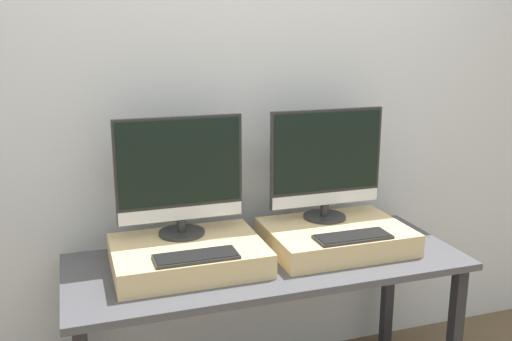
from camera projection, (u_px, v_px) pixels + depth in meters
name	position (u px, v px, depth m)	size (l,w,h in m)	color
wall_back	(239.00, 110.00, 2.66)	(8.00, 0.04, 2.60)	silver
workbench	(267.00, 275.00, 2.45)	(1.68, 0.67, 0.72)	#47474C
wooden_riser_left	(188.00, 255.00, 2.34)	(0.61, 0.46, 0.10)	#D6B77F
monitor_left	(180.00, 174.00, 2.37)	(0.53, 0.20, 0.51)	#282828
keyboard_left	(196.00, 256.00, 2.18)	(0.32, 0.13, 0.01)	#2D2D2D
wooden_riser_right	(336.00, 237.00, 2.54)	(0.61, 0.46, 0.10)	#D6B77F
monitor_right	(326.00, 162.00, 2.58)	(0.53, 0.20, 0.51)	#282828
keyboard_right	(353.00, 237.00, 2.39)	(0.32, 0.13, 0.01)	#2D2D2D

